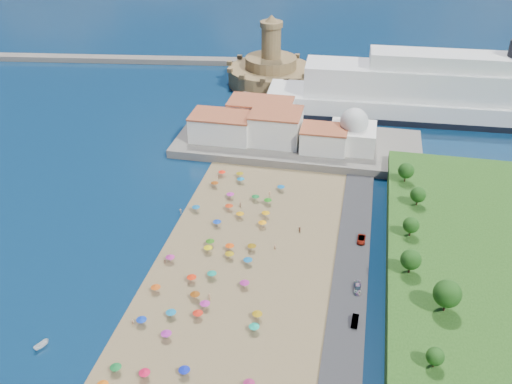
# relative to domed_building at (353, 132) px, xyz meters

# --- Properties ---
(ground) EXTENTS (700.00, 700.00, 0.00)m
(ground) POSITION_rel_domed_building_xyz_m (-30.00, -71.00, -8.97)
(ground) COLOR #071938
(ground) RESTS_ON ground
(terrace) EXTENTS (90.00, 36.00, 3.00)m
(terrace) POSITION_rel_domed_building_xyz_m (-20.00, 2.00, -7.47)
(terrace) COLOR #59544C
(terrace) RESTS_ON ground
(jetty) EXTENTS (18.00, 70.00, 2.40)m
(jetty) POSITION_rel_domed_building_xyz_m (-42.00, 37.00, -7.77)
(jetty) COLOR #59544C
(jetty) RESTS_ON ground
(breakwater) EXTENTS (199.03, 34.77, 2.60)m
(breakwater) POSITION_rel_domed_building_xyz_m (-140.00, 82.00, -7.67)
(breakwater) COLOR #59544C
(breakwater) RESTS_ON ground
(waterfront_buildings) EXTENTS (57.00, 29.00, 11.00)m
(waterfront_buildings) POSITION_rel_domed_building_xyz_m (-33.05, 2.64, -1.10)
(waterfront_buildings) COLOR silver
(waterfront_buildings) RESTS_ON terrace
(domed_building) EXTENTS (16.00, 16.00, 15.00)m
(domed_building) POSITION_rel_domed_building_xyz_m (0.00, 0.00, 0.00)
(domed_building) COLOR silver
(domed_building) RESTS_ON terrace
(fortress) EXTENTS (40.00, 40.00, 32.40)m
(fortress) POSITION_rel_domed_building_xyz_m (-42.00, 67.00, -2.29)
(fortress) COLOR olive
(fortress) RESTS_ON ground
(cruise_ship) EXTENTS (154.08, 29.32, 33.49)m
(cruise_ship) POSITION_rel_domed_building_xyz_m (38.74, 41.10, 0.94)
(cruise_ship) COLOR black
(cruise_ship) RESTS_ON ground
(beach_parasols) EXTENTS (32.54, 114.66, 2.20)m
(beach_parasols) POSITION_rel_domed_building_xyz_m (-31.41, -82.06, -6.83)
(beach_parasols) COLOR gray
(beach_parasols) RESTS_ON beach
(beachgoers) EXTENTS (38.44, 102.35, 1.89)m
(beachgoers) POSITION_rel_domed_building_xyz_m (-30.67, -66.60, -7.87)
(beachgoers) COLOR tan
(beachgoers) RESTS_ON beach
(parked_cars) EXTENTS (2.38, 63.82, 1.43)m
(parked_cars) POSITION_rel_domed_building_xyz_m (6.00, -78.25, -7.60)
(parked_cars) COLOR gray
(parked_cars) RESTS_ON promenade
(hillside_trees) EXTENTS (16.54, 109.07, 8.08)m
(hillside_trees) POSITION_rel_domed_building_xyz_m (19.22, -84.08, 1.20)
(hillside_trees) COLOR #382314
(hillside_trees) RESTS_ON hillside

